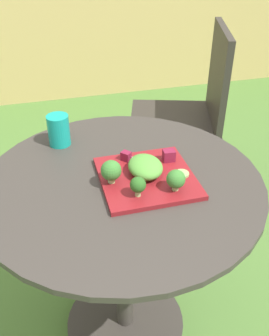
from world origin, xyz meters
TOP-DOWN VIEW (x-y plane):
  - ground_plane at (0.00, 0.00)m, footprint 12.00×12.00m
  - bamboo_fence at (0.00, 2.24)m, footprint 8.00×0.08m
  - patio_table at (0.00, 0.00)m, footprint 0.81×0.81m
  - patio_chair at (0.54, 0.77)m, footprint 0.55×0.55m
  - salad_plate at (0.07, -0.02)m, footprint 0.26×0.26m
  - drinking_glass at (-0.15, 0.25)m, footprint 0.07×0.07m
  - fork at (0.07, 0.02)m, footprint 0.07×0.15m
  - lettuce_mound at (0.07, -0.01)m, footprint 0.10×0.12m
  - broccoli_floret_0 at (-0.04, -0.02)m, footprint 0.06×0.06m
  - broccoli_floret_1 at (0.12, -0.10)m, footprint 0.05×0.05m
  - broccoli_floret_2 at (0.02, -0.10)m, footprint 0.04×0.04m
  - cucumber_slice_0 at (0.16, -0.04)m, footprint 0.04×0.04m
  - beet_chunk_0 at (0.03, 0.08)m, footprint 0.03×0.04m
  - beet_chunk_1 at (0.15, 0.04)m, footprint 0.04×0.03m

SIDE VIEW (x-z plane):
  - ground_plane at x=0.00m, z-range 0.00..0.00m
  - patio_table at x=0.00m, z-range 0.07..0.77m
  - patio_chair at x=0.54m, z-range 0.08..0.98m
  - bamboo_fence at x=0.00m, z-range 0.00..1.34m
  - salad_plate at x=0.07m, z-range 0.70..0.72m
  - fork at x=0.07m, z-range 0.72..0.72m
  - cucumber_slice_0 at x=0.16m, z-range 0.72..0.72m
  - beet_chunk_0 at x=0.03m, z-range 0.72..0.74m
  - beet_chunk_1 at x=0.15m, z-range 0.72..0.75m
  - lettuce_mound at x=0.07m, z-range 0.72..0.76m
  - drinking_glass at x=-0.15m, z-range 0.70..0.80m
  - broccoli_floret_1 at x=0.12m, z-range 0.72..0.78m
  - broccoli_floret_2 at x=0.02m, z-range 0.72..0.78m
  - broccoli_floret_0 at x=-0.04m, z-range 0.72..0.79m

